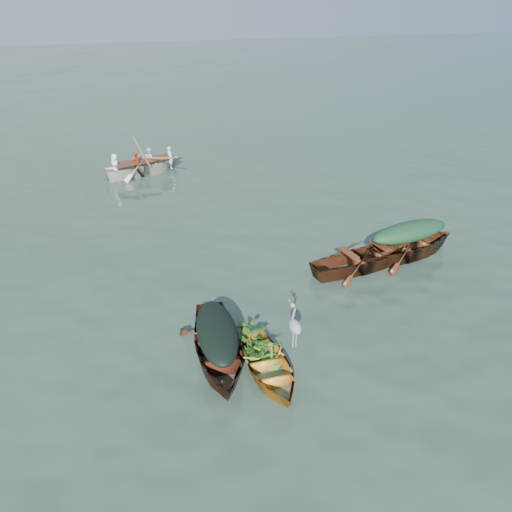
{
  "coord_description": "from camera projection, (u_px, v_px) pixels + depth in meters",
  "views": [
    {
      "loc": [
        -3.97,
        -8.47,
        6.53
      ],
      "look_at": [
        -0.51,
        2.29,
        0.5
      ],
      "focal_mm": 35.0,
      "sensor_mm": 36.0,
      "label": 1
    }
  ],
  "objects": [
    {
      "name": "green_tarp_cover",
      "position": [
        410.0,
        231.0,
        13.47
      ],
      "size": [
        2.54,
        1.13,
        0.52
      ],
      "primitive_type": "ellipsoid",
      "rotation": [
        0.0,
        0.0,
        1.72
      ],
      "color": "#193E27",
      "rests_on": "green_tarp_boat"
    },
    {
      "name": "oars",
      "position": [
        143.0,
        160.0,
        19.79
      ],
      "size": [
        1.35,
        2.66,
        0.06
      ],
      "primitive_type": null,
      "rotation": [
        0.0,
        0.0,
        1.88
      ],
      "color": "#A96E40",
      "rests_on": "rowed_boat"
    },
    {
      "name": "green_tarp_boat",
      "position": [
        406.0,
        257.0,
        13.84
      ],
      "size": [
        4.62,
        2.05,
        1.05
      ],
      "primitive_type": "imported",
      "rotation": [
        0.0,
        0.0,
        1.72
      ],
      "color": "#522E13",
      "rests_on": "ground"
    },
    {
      "name": "rowers",
      "position": [
        142.0,
        152.0,
        19.62
      ],
      "size": [
        3.32,
        2.07,
        0.76
      ],
      "primitive_type": "imported",
      "rotation": [
        0.0,
        0.0,
        1.88
      ],
      "color": "silver",
      "rests_on": "rowed_boat"
    },
    {
      "name": "ground",
      "position": [
        308.0,
        318.0,
        11.26
      ],
      "size": [
        140.0,
        140.0,
        0.0
      ],
      "primitive_type": "plane",
      "color": "#34493D",
      "rests_on": "ground"
    },
    {
      "name": "dark_tarp_cover",
      "position": [
        217.0,
        331.0,
        9.69
      ],
      "size": [
        1.01,
        2.19,
        0.4
      ],
      "primitive_type": "ellipsoid",
      "rotation": [
        0.0,
        0.0,
        -0.11
      ],
      "color": "black",
      "rests_on": "dark_covered_boat"
    },
    {
      "name": "dinghy_weeds",
      "position": [
        260.0,
        330.0,
        9.75
      ],
      "size": [
        0.72,
        0.91,
        0.6
      ],
      "primitive_type": "imported",
      "rotation": [
        0.0,
        0.0,
        0.02
      ],
      "color": "#2F671B",
      "rests_on": "yellow_dinghy"
    },
    {
      "name": "dark_covered_boat",
      "position": [
        218.0,
        358.0,
        10.02
      ],
      "size": [
        1.84,
        3.98,
        0.97
      ],
      "primitive_type": "imported",
      "rotation": [
        0.0,
        0.0,
        -0.11
      ],
      "color": "#511C13",
      "rests_on": "ground"
    },
    {
      "name": "rowed_boat",
      "position": [
        145.0,
        174.0,
        20.05
      ],
      "size": [
        4.62,
        2.6,
        1.06
      ],
      "primitive_type": "imported",
      "rotation": [
        0.0,
        0.0,
        1.88
      ],
      "color": "white",
      "rests_on": "ground"
    },
    {
      "name": "open_wooden_boat",
      "position": [
        362.0,
        268.0,
        13.25
      ],
      "size": [
        4.31,
        1.84,
        0.96
      ],
      "primitive_type": "imported",
      "rotation": [
        0.0,
        0.0,
        1.7
      ],
      "color": "#512114",
      "rests_on": "ground"
    },
    {
      "name": "heron",
      "position": [
        295.0,
        333.0,
        9.41
      ],
      "size": [
        0.29,
        0.41,
        0.92
      ],
      "primitive_type": null,
      "rotation": [
        0.0,
        0.0,
        0.02
      ],
      "color": "#989AA0",
      "rests_on": "yellow_dinghy"
    },
    {
      "name": "yellow_dinghy",
      "position": [
        268.0,
        374.0,
        9.6
      ],
      "size": [
        1.26,
        2.8,
        0.72
      ],
      "primitive_type": "imported",
      "rotation": [
        0.0,
        0.0,
        0.02
      ],
      "color": "orange",
      "rests_on": "ground"
    },
    {
      "name": "thwart_benches",
      "position": [
        364.0,
        252.0,
        13.01
      ],
      "size": [
        2.17,
        1.05,
        0.04
      ],
      "primitive_type": null,
      "rotation": [
        0.0,
        0.0,
        1.7
      ],
      "color": "#4D2112",
      "rests_on": "open_wooden_boat"
    }
  ]
}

